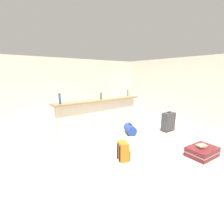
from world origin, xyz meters
TOP-DOWN VIEW (x-y plane):
  - ground_plane at (0.00, 0.00)m, footprint 13.00×13.00m
  - wall_back at (0.00, 3.05)m, footprint 6.60×0.10m
  - wall_right at (3.05, 0.30)m, footprint 0.10×6.00m
  - partition_half_wall at (-0.44, 0.59)m, footprint 2.80×0.20m
  - bar_countertop at (-0.44, 0.59)m, footprint 2.96×0.40m
  - bottle_blue at (-1.71, 0.54)m, footprint 0.06×0.06m
  - bottle_white at (-1.06, 0.69)m, footprint 0.07×0.07m
  - bottle_green at (-0.43, 0.52)m, footprint 0.06×0.06m
  - bottle_clear at (0.16, 0.63)m, footprint 0.08×0.08m
  - bottle_amber at (0.79, 0.65)m, footprint 0.06×0.06m
  - dining_table at (1.03, 1.83)m, footprint 1.10×0.80m
  - dining_chair_near_partition at (0.95, 1.26)m, footprint 0.48×0.48m
  - suitcase_flat_maroon at (0.58, -2.16)m, footprint 0.85×0.55m
  - suitcase_upright_charcoal at (1.45, -0.66)m, footprint 0.45×0.26m
  - backpack_orange at (-0.99, -1.18)m, footprint 0.31×0.33m
  - duffel_bag_blue at (0.26, -0.08)m, footprint 0.48×0.56m
  - book_stack at (0.58, -2.15)m, footprint 0.31×0.22m

SIDE VIEW (x-z plane):
  - ground_plane at x=0.00m, z-range -0.05..0.00m
  - suitcase_flat_maroon at x=0.58m, z-range 0.00..0.22m
  - duffel_bag_blue at x=0.26m, z-range -0.02..0.32m
  - backpack_orange at x=-0.99m, z-range -0.01..0.41m
  - book_stack at x=0.58m, z-range 0.22..0.28m
  - suitcase_upright_charcoal at x=1.45m, z-range 0.00..0.67m
  - dining_chair_near_partition at x=0.95m, z-range 0.05..0.98m
  - partition_half_wall at x=-0.44m, z-range 0.00..1.04m
  - dining_table at x=1.03m, z-range 0.28..1.02m
  - bar_countertop at x=-0.44m, z-range 1.04..1.09m
  - bottle_green at x=-0.43m, z-range 1.09..1.31m
  - bottle_amber at x=0.79m, z-range 1.09..1.32m
  - bottle_clear at x=0.16m, z-range 1.09..1.33m
  - bottle_white at x=-1.06m, z-range 1.09..1.37m
  - bottle_blue at x=-1.71m, z-range 1.09..1.38m
  - wall_back at x=0.00m, z-range 0.00..2.50m
  - wall_right at x=3.05m, z-range 0.00..2.50m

